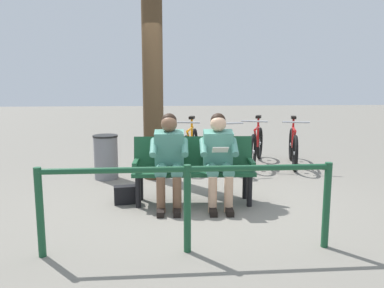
% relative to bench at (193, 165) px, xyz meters
% --- Properties ---
extents(ground_plane, '(40.00, 40.00, 0.00)m').
position_rel_bench_xyz_m(ground_plane, '(-0.14, 0.06, -0.51)').
color(ground_plane, slate).
extents(bench, '(1.62, 0.54, 0.87)m').
position_rel_bench_xyz_m(bench, '(0.00, 0.00, 0.00)').
color(bench, '#194C2D').
rests_on(bench, ground).
extents(person_reading, '(0.50, 0.78, 1.20)m').
position_rel_bench_xyz_m(person_reading, '(-0.31, 0.18, 0.16)').
color(person_reading, '#4C8C7A').
rests_on(person_reading, ground).
extents(person_companion, '(0.50, 0.78, 1.20)m').
position_rel_bench_xyz_m(person_companion, '(0.32, 0.15, 0.16)').
color(person_companion, '#4C8C7A').
rests_on(person_companion, ground).
extents(handbag, '(0.32, 0.19, 0.24)m').
position_rel_bench_xyz_m(handbag, '(0.91, 0.05, -0.39)').
color(handbag, black).
rests_on(handbag, ground).
extents(tree_trunk, '(0.33, 0.33, 3.22)m').
position_rel_bench_xyz_m(tree_trunk, '(0.56, -1.31, 1.10)').
color(tree_trunk, '#4C3823').
rests_on(tree_trunk, ground).
extents(litter_bin, '(0.41, 0.41, 0.73)m').
position_rel_bench_xyz_m(litter_bin, '(1.36, -1.34, -0.14)').
color(litter_bin, slate).
rests_on(litter_bin, ground).
extents(bicycle_blue, '(0.58, 1.64, 0.94)m').
position_rel_bench_xyz_m(bicycle_blue, '(-2.08, -2.11, -0.15)').
color(bicycle_blue, black).
rests_on(bicycle_blue, ground).
extents(bicycle_orange, '(0.70, 1.59, 0.94)m').
position_rel_bench_xyz_m(bicycle_orange, '(-1.41, -2.30, -0.15)').
color(bicycle_orange, black).
rests_on(bicycle_orange, ground).
extents(bicycle_silver, '(0.54, 1.65, 0.94)m').
position_rel_bench_xyz_m(bicycle_silver, '(-0.68, -2.01, -0.15)').
color(bicycle_silver, black).
rests_on(bicycle_silver, ground).
extents(bicycle_red, '(0.55, 1.65, 0.94)m').
position_rel_bench_xyz_m(bicycle_red, '(-0.11, -2.21, -0.15)').
color(bicycle_red, black).
rests_on(bicycle_red, ground).
extents(railing_fence, '(2.78, 0.09, 0.85)m').
position_rel_bench_xyz_m(railing_fence, '(0.18, 1.58, 0.07)').
color(railing_fence, '#194C2D').
rests_on(railing_fence, ground).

